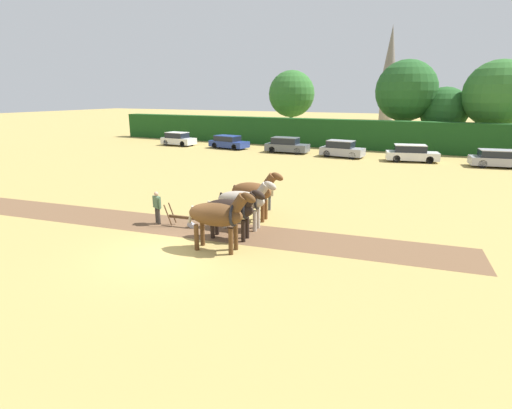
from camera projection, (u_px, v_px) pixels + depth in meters
name	position (u px, v px, depth m)	size (l,w,h in m)	color
ground_plane	(168.00, 254.00, 15.24)	(240.00, 240.00, 0.00)	#A88E4C
plowed_furrow_strip	(152.00, 223.00, 18.85)	(28.27, 2.60, 0.01)	brown
hedgerow	(357.00, 134.00, 43.90)	(63.79, 1.72, 3.17)	#194719
tree_far_left	(292.00, 94.00, 52.31)	(5.99, 5.99, 8.90)	#4C3823
tree_left	(406.00, 91.00, 45.02)	(6.80, 6.80, 9.65)	#423323
tree_center_left	(444.00, 111.00, 44.40)	(5.16, 5.16, 6.69)	#4C3823
tree_center	(498.00, 94.00, 40.47)	(6.74, 6.74, 9.28)	#4C3823
church_spire	(389.00, 74.00, 73.70)	(2.77, 2.77, 17.96)	gray
draft_horse_lead_left	(218.00, 215.00, 15.22)	(2.88, 1.21, 2.49)	#513319
draft_horse_lead_right	(232.00, 209.00, 16.53)	(2.78, 1.10, 2.26)	black
draft_horse_trail_left	(244.00, 200.00, 17.79)	(2.89, 1.11, 2.34)	#B2A38E
draft_horse_trail_right	(254.00, 192.00, 19.04)	(2.71, 1.17, 2.47)	brown
plow	(184.00, 220.00, 18.24)	(1.59, 0.52, 1.13)	#4C331E
farmer_at_plow	(157.00, 206.00, 18.53)	(0.59, 0.37, 1.55)	#38332D
farmer_beside_team	(268.00, 194.00, 20.71)	(0.51, 0.44, 1.53)	#4C4C4C
parked_car_far_left	(178.00, 139.00, 47.13)	(4.11, 2.04, 1.54)	silver
parked_car_left	(228.00, 142.00, 44.50)	(4.65, 2.48, 1.43)	navy
parked_car_center_left	(287.00, 145.00, 41.23)	(4.44, 1.87, 1.58)	#565B66
parked_car_center	(342.00, 149.00, 38.38)	(4.20, 2.09, 1.59)	#9E9EA8
parked_car_center_right	(411.00, 153.00, 35.82)	(4.72, 2.62, 1.52)	silver
parked_car_right	(499.00, 159.00, 33.01)	(4.69, 2.47, 1.45)	#9E9EA8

